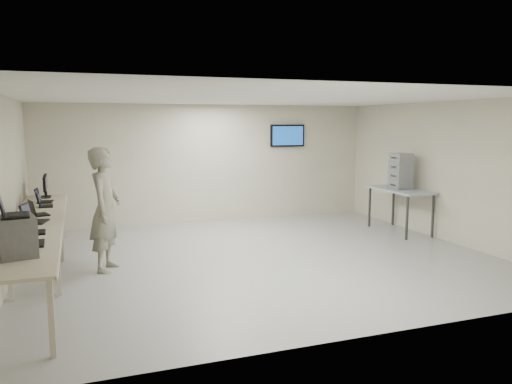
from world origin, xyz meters
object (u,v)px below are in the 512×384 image
object	(u,v)px
workbench	(38,226)
soldier	(105,209)
equipment_box	(17,237)
side_table	(400,192)

from	to	relation	value
workbench	soldier	world-z (taller)	soldier
equipment_box	side_table	size ratio (longest dim) A/B	0.29
equipment_box	soldier	size ratio (longest dim) A/B	0.23
soldier	side_table	world-z (taller)	soldier
workbench	equipment_box	xyz separation A→B (m)	(-0.06, -2.10, 0.30)
workbench	equipment_box	distance (m)	2.12
workbench	side_table	world-z (taller)	side_table
equipment_box	soldier	xyz separation A→B (m)	(1.06, 2.25, -0.13)
soldier	equipment_box	bearing A→B (deg)	175.04
workbench	soldier	size ratio (longest dim) A/B	3.01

